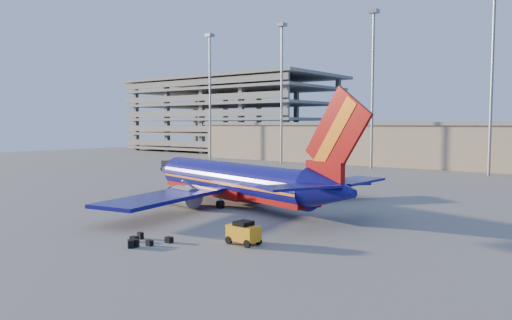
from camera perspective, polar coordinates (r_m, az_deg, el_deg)
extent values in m
plane|color=slate|center=(52.16, -3.25, -4.90)|extent=(220.00, 220.00, 0.00)
cube|color=tan|center=(99.90, 23.82, 1.41)|extent=(120.00, 15.00, 8.00)
cube|color=slate|center=(99.81, 23.89, 3.81)|extent=(122.00, 16.00, 0.60)
cube|color=slate|center=(148.22, -2.70, 1.39)|extent=(60.00, 30.00, 0.70)
cube|color=slate|center=(148.07, -2.70, 3.01)|extent=(60.00, 30.00, 0.70)
cube|color=slate|center=(148.05, -2.71, 4.64)|extent=(60.00, 30.00, 0.70)
cube|color=slate|center=(148.14, -2.71, 6.26)|extent=(60.00, 30.00, 0.70)
cube|color=slate|center=(148.35, -2.72, 7.88)|extent=(60.00, 30.00, 0.70)
cube|color=slate|center=(148.59, -2.72, 9.12)|extent=(62.00, 32.00, 0.80)
cube|color=slate|center=(158.20, 0.35, 5.01)|extent=(1.20, 1.20, 21.00)
cylinder|color=gray|center=(115.94, -5.27, 7.03)|extent=(0.44, 0.44, 28.00)
cube|color=gray|center=(117.53, -5.32, 14.00)|extent=(1.60, 1.60, 0.70)
cylinder|color=gray|center=(103.42, 2.95, 7.38)|extent=(0.44, 0.44, 28.00)
cube|color=gray|center=(105.19, 2.98, 15.18)|extent=(1.60, 1.60, 0.70)
cylinder|color=gray|center=(93.53, 13.18, 7.62)|extent=(0.44, 0.44, 28.00)
cube|color=gray|center=(95.49, 13.33, 16.21)|extent=(1.60, 1.60, 0.70)
cylinder|color=gray|center=(87.18, 25.34, 7.58)|extent=(0.44, 0.44, 28.00)
cylinder|color=navy|center=(50.91, -2.73, -2.24)|extent=(22.70, 8.93, 3.48)
cube|color=maroon|center=(51.01, -2.72, -3.23)|extent=(22.54, 8.30, 1.22)
cube|color=orange|center=(50.93, -2.73, -2.50)|extent=(22.71, 8.97, 0.21)
cone|color=navy|center=(62.12, -9.83, -1.13)|extent=(4.68, 4.34, 3.48)
cube|color=black|center=(60.98, -9.29, -0.38)|extent=(2.79, 2.92, 0.75)
cone|color=navy|center=(40.56, 8.59, -3.46)|extent=(5.59, 4.57, 3.48)
cube|color=maroon|center=(40.92, 7.85, -1.60)|extent=(3.95, 1.47, 2.07)
cube|color=maroon|center=(39.82, 9.26, 2.97)|extent=(6.76, 1.99, 7.50)
cube|color=orange|center=(39.95, 9.06, 2.98)|extent=(4.54, 1.51, 5.88)
cube|color=navy|center=(43.10, 11.15, -2.35)|extent=(3.06, 6.12, 0.21)
cube|color=navy|center=(38.51, 4.93, -3.06)|extent=(5.19, 6.64, 0.21)
cube|color=navy|center=(55.14, 5.16, -2.64)|extent=(12.71, 14.34, 0.33)
cube|color=navy|center=(45.51, -10.22, -4.14)|extent=(7.08, 15.14, 0.33)
cube|color=maroon|center=(50.68, -2.41, -3.71)|extent=(6.37, 4.94, 0.94)
cylinder|color=gray|center=(54.90, 0.76, -3.29)|extent=(3.76, 2.75, 1.97)
cylinder|color=gray|center=(49.42, -8.12, -4.17)|extent=(3.76, 2.75, 1.97)
cylinder|color=gray|center=(59.81, -8.48, -3.27)|extent=(0.27, 0.27, 1.03)
cylinder|color=black|center=(59.84, -8.47, -3.47)|extent=(0.64, 0.38, 0.60)
cylinder|color=black|center=(51.53, 0.41, -4.56)|extent=(0.89, 0.70, 0.79)
cylinder|color=black|center=(48.67, -4.11, -5.09)|extent=(0.89, 0.70, 0.79)
cube|color=orange|center=(34.35, -1.44, -8.33)|extent=(2.24, 1.34, 1.04)
cube|color=black|center=(34.22, -1.44, -7.31)|extent=(1.09, 1.19, 0.37)
cylinder|color=black|center=(35.43, -1.85, -8.80)|extent=(0.55, 0.21, 0.54)
cylinder|color=black|center=(34.60, -3.13, -9.12)|extent=(0.55, 0.21, 0.54)
cylinder|color=black|center=(34.36, 0.26, -9.20)|extent=(0.55, 0.21, 0.54)
cylinder|color=black|center=(33.51, -1.01, -9.55)|extent=(0.55, 0.21, 0.54)
cube|color=black|center=(34.70, -13.72, -9.21)|extent=(0.68, 0.61, 0.52)
cube|color=black|center=(34.58, -14.12, -9.28)|extent=(0.74, 0.68, 0.51)
cube|color=black|center=(34.79, -12.08, -9.26)|extent=(0.47, 0.35, 0.39)
cube|color=black|center=(36.98, -13.08, -8.41)|extent=(0.54, 0.37, 0.47)
cube|color=black|center=(36.22, -13.75, -8.76)|extent=(0.56, 0.43, 0.38)
cube|color=black|center=(35.42, -9.91, -8.97)|extent=(0.50, 0.43, 0.40)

